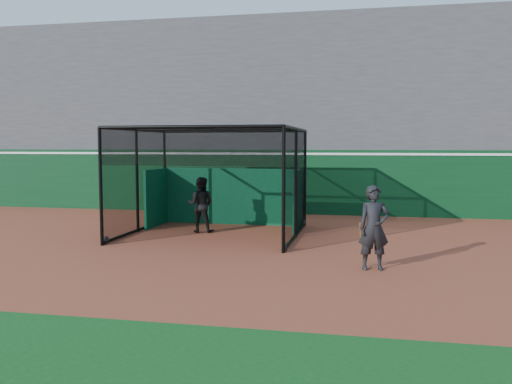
# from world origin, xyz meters

# --- Properties ---
(ground) EXTENTS (120.00, 120.00, 0.00)m
(ground) POSITION_xyz_m (0.00, 0.00, 0.00)
(ground) COLOR #98452C
(ground) RESTS_ON ground
(outfield_wall) EXTENTS (50.00, 0.50, 2.50)m
(outfield_wall) POSITION_xyz_m (0.00, 8.50, 1.29)
(outfield_wall) COLOR #0A3819
(outfield_wall) RESTS_ON ground
(grandstand) EXTENTS (50.00, 7.85, 8.95)m
(grandstand) POSITION_xyz_m (0.00, 12.27, 4.48)
(grandstand) COLOR #4C4C4F
(grandstand) RESTS_ON ground
(batting_cage) EXTENTS (5.01, 4.75, 3.16)m
(batting_cage) POSITION_xyz_m (-0.32, 3.01, 1.57)
(batting_cage) COLOR black
(batting_cage) RESTS_ON ground
(batter) EXTENTS (0.87, 0.70, 1.71)m
(batter) POSITION_xyz_m (-0.86, 3.36, 0.85)
(batter) COLOR black
(batter) RESTS_ON ground
(on_deck_player) EXTENTS (0.75, 0.58, 1.83)m
(on_deck_player) POSITION_xyz_m (4.33, -0.73, 0.91)
(on_deck_player) COLOR black
(on_deck_player) RESTS_ON ground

